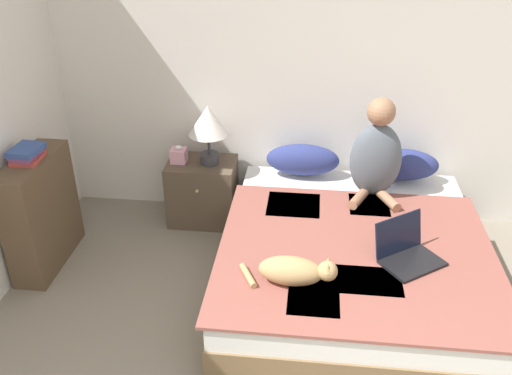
# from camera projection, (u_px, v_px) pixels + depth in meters

# --- Properties ---
(wall_back) EXTENTS (5.24, 0.05, 2.55)m
(wall_back) POSITION_uv_depth(u_px,v_px,m) (329.00, 64.00, 4.05)
(wall_back) COLOR silver
(wall_back) RESTS_ON ground_plane
(bed) EXTENTS (1.72, 1.92, 0.44)m
(bed) POSITION_uv_depth(u_px,v_px,m) (352.00, 262.00, 3.65)
(bed) COLOR brown
(bed) RESTS_ON ground_plane
(pillow_near) EXTENTS (0.57, 0.23, 0.25)m
(pillow_near) POSITION_uv_depth(u_px,v_px,m) (303.00, 160.00, 4.23)
(pillow_near) COLOR navy
(pillow_near) RESTS_ON bed
(pillow_far) EXTENTS (0.57, 0.23, 0.25)m
(pillow_far) POSITION_uv_depth(u_px,v_px,m) (401.00, 165.00, 4.16)
(pillow_far) COLOR navy
(pillow_far) RESTS_ON bed
(person_sitting) EXTENTS (0.37, 0.36, 0.75)m
(person_sitting) POSITION_uv_depth(u_px,v_px,m) (376.00, 155.00, 3.85)
(person_sitting) COLOR slate
(person_sitting) RESTS_ON bed
(cat_tabby) EXTENTS (0.57, 0.21, 0.18)m
(cat_tabby) POSITION_uv_depth(u_px,v_px,m) (295.00, 271.00, 3.06)
(cat_tabby) COLOR tan
(cat_tabby) RESTS_ON bed
(laptop_open) EXTENTS (0.46, 0.44, 0.25)m
(laptop_open) POSITION_uv_depth(u_px,v_px,m) (407.00, 253.00, 3.28)
(laptop_open) COLOR black
(laptop_open) RESTS_ON bed
(nightstand) EXTENTS (0.54, 0.41, 0.53)m
(nightstand) POSITION_uv_depth(u_px,v_px,m) (203.00, 191.00, 4.41)
(nightstand) COLOR brown
(nightstand) RESTS_ON ground_plane
(table_lamp) EXTENTS (0.31, 0.31, 0.47)m
(table_lamp) POSITION_uv_depth(u_px,v_px,m) (208.00, 123.00, 4.11)
(table_lamp) COLOR #38383D
(table_lamp) RESTS_ON nightstand
(tissue_box) EXTENTS (0.12, 0.12, 0.14)m
(tissue_box) POSITION_uv_depth(u_px,v_px,m) (179.00, 155.00, 4.26)
(tissue_box) COLOR #E09EB2
(tissue_box) RESTS_ON nightstand
(bookshelf) EXTENTS (0.23, 0.70, 0.83)m
(bookshelf) POSITION_uv_depth(u_px,v_px,m) (41.00, 213.00, 3.83)
(bookshelf) COLOR brown
(bookshelf) RESTS_ON ground_plane
(book_stack_top) EXTENTS (0.19, 0.23, 0.10)m
(book_stack_top) POSITION_uv_depth(u_px,v_px,m) (27.00, 154.00, 3.60)
(book_stack_top) COLOR #B24238
(book_stack_top) RESTS_ON bookshelf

